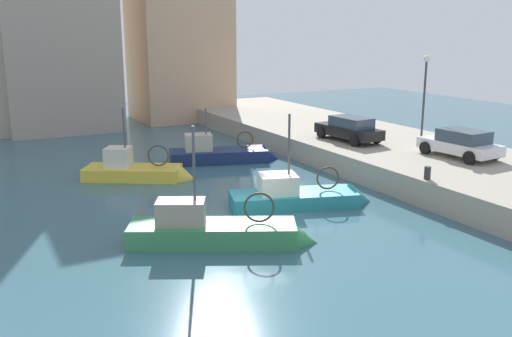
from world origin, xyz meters
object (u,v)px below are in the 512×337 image
at_px(fishing_boat_navy, 224,159).
at_px(mooring_bollard_mid, 427,173).
at_px(fishing_boat_green, 220,240).
at_px(parked_car_black, 349,129).
at_px(fishing_boat_yellow, 140,176).
at_px(fishing_boat_teal, 302,202).
at_px(quay_streetlamp, 425,84).
at_px(parked_car_white, 461,143).

relative_size(fishing_boat_navy, mooring_bollard_mid, 11.93).
height_order(fishing_boat_navy, fishing_boat_green, fishing_boat_green).
bearing_deg(parked_car_black, fishing_boat_yellow, 171.90).
relative_size(fishing_boat_teal, quay_streetlamp, 1.33).
xyz_separation_m(fishing_boat_green, parked_car_black, (11.86, 8.42, 1.78)).
distance_m(parked_car_black, quay_streetlamp, 4.78).
height_order(fishing_boat_navy, parked_car_black, fishing_boat_navy).
xyz_separation_m(fishing_boat_teal, mooring_bollard_mid, (4.62, -2.58, 1.34)).
bearing_deg(mooring_bollard_mid, parked_car_black, 75.16).
bearing_deg(fishing_boat_yellow, mooring_bollard_mid, -46.91).
xyz_separation_m(fishing_boat_yellow, fishing_boat_green, (-0.09, -10.09, -0.00)).
bearing_deg(fishing_boat_navy, fishing_boat_green, -115.24).
bearing_deg(fishing_boat_green, quay_streetlamp, 22.20).
bearing_deg(parked_car_white, fishing_boat_yellow, 151.28).
bearing_deg(quay_streetlamp, fishing_boat_navy, 150.59).
height_order(fishing_boat_teal, fishing_boat_green, fishing_boat_green).
bearing_deg(fishing_boat_teal, fishing_boat_yellow, 122.82).
height_order(fishing_boat_green, parked_car_black, fishing_boat_green).
distance_m(fishing_boat_teal, fishing_boat_green, 5.58).
xyz_separation_m(parked_car_white, mooring_bollard_mid, (-4.56, -2.46, -0.44)).
relative_size(parked_car_black, mooring_bollard_mid, 7.96).
distance_m(parked_car_black, parked_car_white, 6.47).
distance_m(fishing_boat_yellow, quay_streetlamp, 16.24).
xyz_separation_m(fishing_boat_teal, parked_car_white, (9.18, -0.12, 1.77)).
xyz_separation_m(parked_car_white, quay_streetlamp, (1.09, 3.85, 2.54)).
xyz_separation_m(fishing_boat_navy, parked_car_white, (8.65, -9.33, 1.79)).
relative_size(parked_car_black, parked_car_white, 1.07).
xyz_separation_m(fishing_boat_yellow, parked_car_black, (11.77, -1.68, 1.78)).
relative_size(fishing_boat_green, parked_car_white, 1.62).
xyz_separation_m(fishing_boat_teal, quay_streetlamp, (10.27, 3.73, 4.32)).
bearing_deg(parked_car_white, fishing_boat_navy, 132.81).
bearing_deg(parked_car_white, quay_streetlamp, 74.18).
distance_m(fishing_boat_yellow, parked_car_white, 16.15).
distance_m(fishing_boat_green, quay_streetlamp, 17.03).
bearing_deg(parked_car_white, fishing_boat_green, -170.47).
relative_size(fishing_boat_teal, mooring_bollard_mid, 11.72).
distance_m(fishing_boat_yellow, parked_car_black, 12.02).
distance_m(mooring_bollard_mid, quay_streetlamp, 8.98).
relative_size(fishing_boat_navy, fishing_boat_yellow, 1.15).
distance_m(parked_car_white, quay_streetlamp, 4.74).
xyz_separation_m(fishing_boat_navy, fishing_boat_yellow, (-5.44, -1.62, 0.01)).
distance_m(parked_car_black, mooring_bollard_mid, 8.80).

